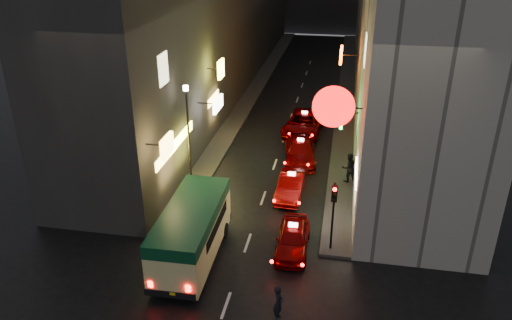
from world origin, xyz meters
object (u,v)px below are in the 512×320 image
Objects in this scene: lamp_post at (189,132)px; pedestrian_crossing at (278,301)px; traffic_light at (334,203)px; taxi_near at (293,236)px; minibus at (192,228)px.

pedestrian_crossing is at bearing -55.62° from lamp_post.
pedestrian_crossing is 5.45m from traffic_light.
taxi_near is 0.77× the size of lamp_post.
pedestrian_crossing is at bearing -90.21° from taxi_near.
minibus is 4.80m from taxi_near.
taxi_near is 4.70m from pedestrian_crossing.
taxi_near is at bearing -1.33° from pedestrian_crossing.
lamp_post is at bearing 144.09° from taxi_near.
traffic_light is at bearing 3.63° from taxi_near.
lamp_post reaches higher than taxi_near.
taxi_near is (4.42, 1.59, -0.97)m from minibus.
pedestrian_crossing reaches higher than taxi_near.
taxi_near is 8.45m from lamp_post.
traffic_light reaches higher than minibus.
pedestrian_crossing is (-0.02, -4.70, 0.13)m from taxi_near.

